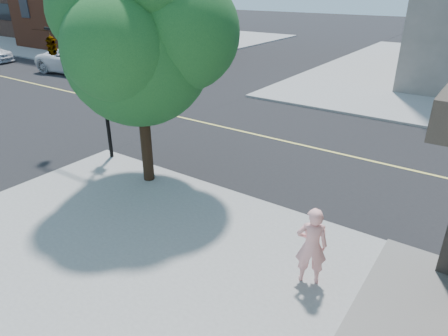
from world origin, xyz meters
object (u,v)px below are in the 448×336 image
Objects in this scene: car_a at (79,61)px; signal_pole at (58,48)px; man_on_phone at (312,246)px; street_tree at (140,35)px.

signal_pole is at bearing -135.33° from car_a.
car_a is at bearing -51.25° from man_on_phone.
car_a is at bearing 146.93° from signal_pole.
man_on_phone is 0.28× the size of car_a.
car_a is (-14.83, 8.75, -3.36)m from street_tree.
street_tree reaches higher than car_a.
signal_pole is at bearing -35.73° from man_on_phone.
signal_pole reaches higher than man_on_phone.
street_tree is 17.54m from car_a.
signal_pole is (-9.83, 1.92, 2.53)m from man_on_phone.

